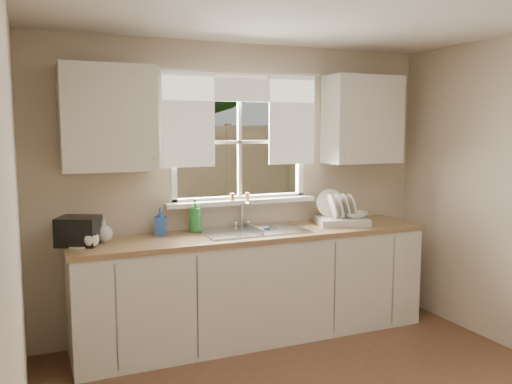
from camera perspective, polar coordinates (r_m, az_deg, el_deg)
name	(u,v)px	position (r m, az deg, el deg)	size (l,w,h in m)	color
room_walls	(382,230)	(2.99, 13.14, -3.89)	(3.62, 4.02, 2.50)	beige
window	(240,161)	(4.77, -1.67, 3.28)	(1.38, 0.16, 1.06)	white
curtains	(242,109)	(4.71, -1.46, 8.69)	(1.50, 0.03, 0.81)	white
base_cabinets	(255,287)	(4.66, -0.15, -9.95)	(3.00, 0.62, 0.87)	silver
countertop	(255,234)	(4.55, -0.15, -4.46)	(3.04, 0.65, 0.04)	olive
upper_cabinet_left	(108,118)	(4.29, -15.34, 7.50)	(0.70, 0.33, 0.80)	silver
upper_cabinet_right	(363,120)	(5.14, 11.16, 7.48)	(0.70, 0.33, 0.80)	silver
wall_outlet	(327,201)	(5.18, 7.50, -0.99)	(0.08, 0.01, 0.12)	beige
sill_jars	(240,196)	(4.73, -1.72, -0.47)	(0.18, 0.04, 0.06)	brown
backyard	(147,40)	(11.21, -11.43, 15.37)	(20.00, 10.00, 6.13)	#335421
sink	(253,240)	(4.59, -0.31, -5.03)	(0.88, 0.52, 0.40)	#B7B7BC
dish_rack	(341,216)	(4.95, 8.94, -2.54)	(0.51, 0.44, 0.31)	silver
bowl	(356,215)	(4.97, 10.46, -2.38)	(0.21, 0.21, 0.05)	white
soap_bottle_a	(195,215)	(4.54, -6.43, -2.45)	(0.11, 0.11, 0.28)	green
soap_bottle_b	(160,221)	(4.48, -10.03, -3.06)	(0.10, 0.10, 0.22)	#2F5AB0
soap_bottle_c	(103,230)	(4.31, -15.77, -3.90)	(0.14, 0.14, 0.18)	beige
saucer	(80,246)	(4.20, -18.03, -5.41)	(0.18, 0.18, 0.01)	beige
cup	(91,241)	(4.15, -16.99, -4.94)	(0.12, 0.12, 0.09)	white
black_appliance	(79,231)	(4.25, -18.16, -3.91)	(0.29, 0.25, 0.21)	black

